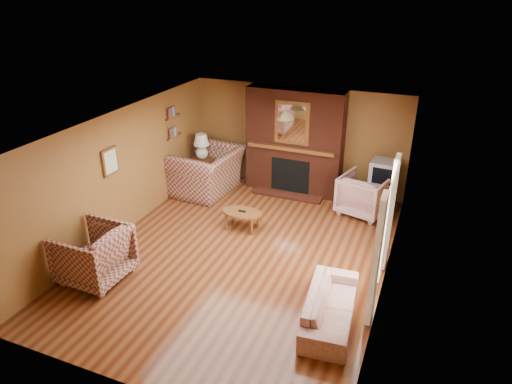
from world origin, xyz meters
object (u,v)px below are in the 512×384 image
at_px(plaid_loveseat, 206,171).
at_px(crt_tv, 384,172).
at_px(coffee_table, 242,214).
at_px(tv_stand, 381,195).
at_px(floral_sofa, 330,306).
at_px(plaid_armchair, 94,254).
at_px(side_table, 203,172).
at_px(table_lamp, 201,145).
at_px(fireplace, 294,142).
at_px(floral_armchair, 364,195).

relative_size(plaid_loveseat, crt_tv, 2.75).
bearing_deg(coffee_table, tv_stand, 38.94).
xyz_separation_m(floral_sofa, tv_stand, (0.15, 3.95, 0.06)).
xyz_separation_m(plaid_armchair, tv_stand, (4.00, 4.40, -0.16)).
bearing_deg(floral_sofa, plaid_loveseat, 43.29).
xyz_separation_m(plaid_loveseat, side_table, (-0.25, 0.28, -0.18)).
relative_size(table_lamp, tv_stand, 1.00).
xyz_separation_m(fireplace, table_lamp, (-2.10, -0.53, -0.17)).
height_order(plaid_loveseat, floral_sofa, plaid_loveseat).
xyz_separation_m(plaid_armchair, floral_sofa, (3.85, 0.45, -0.22)).
bearing_deg(fireplace, table_lamp, -165.71).
distance_m(floral_armchair, table_lamp, 3.89).
distance_m(table_lamp, crt_tv, 4.17).
bearing_deg(plaid_armchair, table_lamp, -176.50).
distance_m(floral_armchair, coffee_table, 2.64).
distance_m(side_table, crt_tv, 4.20).
distance_m(coffee_table, side_table, 2.36).
bearing_deg(table_lamp, coffee_table, -42.85).
bearing_deg(coffee_table, plaid_armchair, -122.89).
height_order(coffee_table, crt_tv, crt_tv).
bearing_deg(floral_armchair, fireplace, -2.98).
distance_m(plaid_loveseat, tv_stand, 3.96).
bearing_deg(plaid_armchair, coffee_table, 148.48).
distance_m(plaid_loveseat, side_table, 0.42).
bearing_deg(coffee_table, table_lamp, 137.15).
xyz_separation_m(fireplace, floral_sofa, (1.90, -4.13, -0.94)).
relative_size(coffee_table, table_lamp, 1.33).
bearing_deg(tv_stand, plaid_armchair, -134.74).
height_order(plaid_loveseat, coffee_table, plaid_loveseat).
bearing_deg(floral_armchair, tv_stand, -114.64).
xyz_separation_m(coffee_table, table_lamp, (-1.73, 1.61, 0.68)).
relative_size(plaid_armchair, tv_stand, 1.68).
relative_size(floral_sofa, table_lamp, 2.75).
relative_size(fireplace, plaid_armchair, 2.34).
distance_m(plaid_loveseat, floral_sofa, 5.01).
xyz_separation_m(fireplace, side_table, (-2.10, -0.53, -0.85)).
relative_size(coffee_table, tv_stand, 1.33).
height_order(fireplace, plaid_loveseat, fireplace).
height_order(plaid_armchair, table_lamp, table_lamp).
height_order(fireplace, crt_tv, fireplace).
bearing_deg(tv_stand, side_table, -177.64).
bearing_deg(side_table, floral_armchair, -0.36).
distance_m(floral_armchair, tv_stand, 0.50).
distance_m(plaid_armchair, table_lamp, 4.09).
distance_m(floral_sofa, tv_stand, 3.95).
bearing_deg(crt_tv, tv_stand, 90.00).
relative_size(plaid_loveseat, coffee_table, 1.93).
relative_size(side_table, table_lamp, 1.10).
bearing_deg(plaid_loveseat, crt_tv, 102.86).
height_order(side_table, table_lamp, table_lamp).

